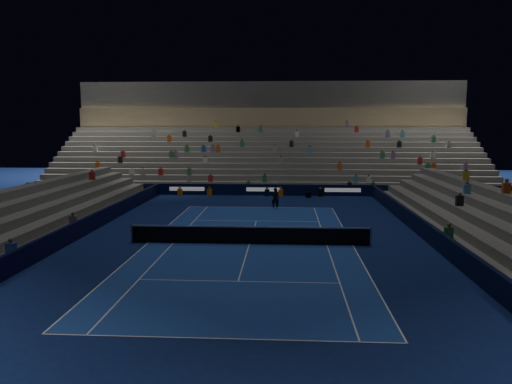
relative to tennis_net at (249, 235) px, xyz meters
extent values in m
plane|color=#0D1B50|center=(0.00, 0.00, -0.50)|extent=(90.00, 90.00, 0.00)
cube|color=#1B3E96|center=(0.00, 0.00, -0.50)|extent=(10.97, 23.77, 0.01)
cube|color=black|center=(0.00, 18.50, 0.00)|extent=(44.00, 0.25, 1.00)
cube|color=black|center=(9.70, 0.00, 0.00)|extent=(0.25, 37.00, 1.00)
cube|color=black|center=(-9.70, 0.00, 0.00)|extent=(0.25, 37.00, 1.00)
cube|color=slate|center=(0.00, 19.50, -0.25)|extent=(44.00, 1.00, 0.50)
cube|color=slate|center=(0.00, 20.50, 0.00)|extent=(44.00, 1.00, 1.00)
cube|color=slate|center=(0.00, 21.50, 0.25)|extent=(44.00, 1.00, 1.50)
cube|color=slate|center=(0.00, 22.50, 0.50)|extent=(44.00, 1.00, 2.00)
cube|color=slate|center=(0.00, 23.50, 0.75)|extent=(44.00, 1.00, 2.50)
cube|color=slate|center=(0.00, 24.50, 1.00)|extent=(44.00, 1.00, 3.00)
cube|color=slate|center=(0.00, 25.50, 1.25)|extent=(44.00, 1.00, 3.50)
cube|color=slate|center=(0.00, 26.50, 1.50)|extent=(44.00, 1.00, 4.00)
cube|color=slate|center=(0.00, 27.50, 1.75)|extent=(44.00, 1.00, 4.50)
cube|color=slate|center=(0.00, 28.50, 2.00)|extent=(44.00, 1.00, 5.00)
cube|color=slate|center=(0.00, 29.50, 2.25)|extent=(44.00, 1.00, 5.50)
cube|color=slate|center=(0.00, 30.50, 2.50)|extent=(44.00, 1.00, 6.00)
cube|color=#99825E|center=(0.00, 31.60, 6.60)|extent=(44.00, 0.60, 2.20)
cube|color=#40403E|center=(0.00, 33.00, 9.20)|extent=(44.00, 2.40, 3.00)
cube|color=slate|center=(10.50, 0.00, -0.25)|extent=(1.00, 37.00, 0.50)
cube|color=slate|center=(11.50, 0.00, 0.00)|extent=(1.00, 37.00, 1.00)
cube|color=slate|center=(12.50, 0.00, 0.25)|extent=(1.00, 37.00, 1.50)
cube|color=slate|center=(13.50, 0.00, 0.50)|extent=(1.00, 37.00, 2.00)
cube|color=slate|center=(-10.50, 0.00, -0.25)|extent=(1.00, 37.00, 0.50)
cube|color=slate|center=(-11.50, 0.00, 0.00)|extent=(1.00, 37.00, 1.00)
cube|color=slate|center=(-12.50, 0.00, 0.25)|extent=(1.00, 37.00, 1.50)
cube|color=slate|center=(-13.50, 0.00, 0.50)|extent=(1.00, 37.00, 2.00)
cylinder|color=#B2B2B7|center=(-6.40, 0.00, 0.05)|extent=(0.10, 0.10, 1.10)
cylinder|color=#B2B2B7|center=(6.40, 0.00, 0.05)|extent=(0.10, 0.10, 1.10)
cube|color=black|center=(0.00, 0.00, -0.05)|extent=(12.80, 0.03, 0.90)
cube|color=white|center=(0.00, 0.00, 0.44)|extent=(12.80, 0.04, 0.08)
imported|color=black|center=(1.15, 11.11, 0.32)|extent=(0.61, 0.41, 1.64)
cube|color=black|center=(3.93, 17.41, -0.23)|extent=(0.46, 0.55, 0.56)
cylinder|color=black|center=(3.93, 16.98, -0.06)|extent=(0.19, 0.36, 0.16)
camera|label=1|loc=(1.88, -25.96, 5.86)|focal=35.01mm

